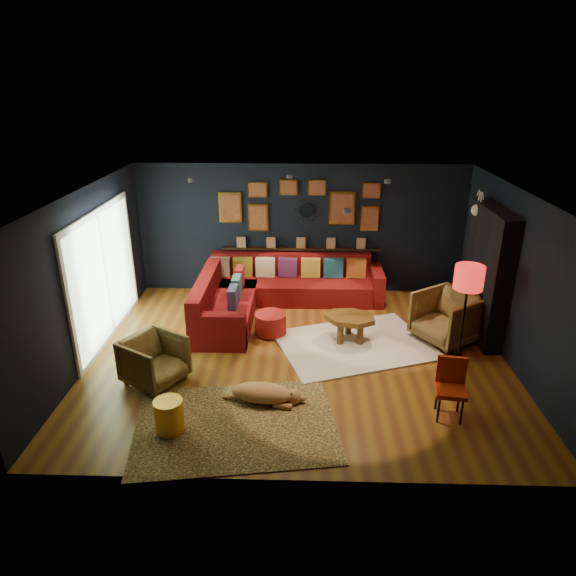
{
  "coord_description": "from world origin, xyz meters",
  "views": [
    {
      "loc": [
        0.05,
        -7.18,
        4.12
      ],
      "look_at": [
        -0.18,
        0.3,
        1.04
      ],
      "focal_mm": 32.0,
      "sensor_mm": 36.0,
      "label": 1
    }
  ],
  "objects_px": {
    "coffee_table": "(350,321)",
    "gold_stool": "(169,416)",
    "pouf": "(271,323)",
    "sectional": "(268,293)",
    "orange_chair": "(451,383)",
    "floor_lamp": "(468,282)",
    "armchair_right": "(447,315)",
    "dog": "(262,390)",
    "armchair_left": "(154,358)"
  },
  "relations": [
    {
      "from": "sectional",
      "to": "pouf",
      "type": "relative_size",
      "value": 6.29
    },
    {
      "from": "coffee_table",
      "to": "gold_stool",
      "type": "bearing_deg",
      "value": -134.53
    },
    {
      "from": "sectional",
      "to": "dog",
      "type": "relative_size",
      "value": 2.96
    },
    {
      "from": "coffee_table",
      "to": "armchair_left",
      "type": "bearing_deg",
      "value": -155.26
    },
    {
      "from": "sectional",
      "to": "coffee_table",
      "type": "distance_m",
      "value": 1.94
    },
    {
      "from": "pouf",
      "to": "armchair_right",
      "type": "distance_m",
      "value": 2.96
    },
    {
      "from": "coffee_table",
      "to": "armchair_right",
      "type": "bearing_deg",
      "value": 2.85
    },
    {
      "from": "pouf",
      "to": "gold_stool",
      "type": "height_order",
      "value": "gold_stool"
    },
    {
      "from": "orange_chair",
      "to": "dog",
      "type": "distance_m",
      "value": 2.48
    },
    {
      "from": "floor_lamp",
      "to": "gold_stool",
      "type": "bearing_deg",
      "value": -155.08
    },
    {
      "from": "armchair_right",
      "to": "dog",
      "type": "distance_m",
      "value": 3.5
    },
    {
      "from": "armchair_left",
      "to": "dog",
      "type": "xyz_separation_m",
      "value": [
        1.59,
        -0.46,
        -0.19
      ]
    },
    {
      "from": "gold_stool",
      "to": "dog",
      "type": "height_order",
      "value": "gold_stool"
    },
    {
      "from": "floor_lamp",
      "to": "dog",
      "type": "bearing_deg",
      "value": -157.5
    },
    {
      "from": "armchair_right",
      "to": "gold_stool",
      "type": "xyz_separation_m",
      "value": [
        -4.04,
        -2.55,
        -0.24
      ]
    },
    {
      "from": "pouf",
      "to": "dog",
      "type": "height_order",
      "value": "pouf"
    },
    {
      "from": "pouf",
      "to": "dog",
      "type": "xyz_separation_m",
      "value": [
        0.01,
        -2.01,
        -0.01
      ]
    },
    {
      "from": "orange_chair",
      "to": "pouf",
      "type": "bearing_deg",
      "value": 146.76
    },
    {
      "from": "coffee_table",
      "to": "armchair_right",
      "type": "xyz_separation_m",
      "value": [
        1.61,
        0.08,
        0.09
      ]
    },
    {
      "from": "pouf",
      "to": "armchair_right",
      "type": "bearing_deg",
      "value": -2.4
    },
    {
      "from": "armchair_left",
      "to": "pouf",
      "type": "bearing_deg",
      "value": -14.18
    },
    {
      "from": "sectional",
      "to": "orange_chair",
      "type": "bearing_deg",
      "value": -51.66
    },
    {
      "from": "coffee_table",
      "to": "gold_stool",
      "type": "height_order",
      "value": "coffee_table"
    },
    {
      "from": "armchair_right",
      "to": "gold_stool",
      "type": "height_order",
      "value": "armchair_right"
    },
    {
      "from": "sectional",
      "to": "armchair_left",
      "type": "relative_size",
      "value": 4.4
    },
    {
      "from": "armchair_right",
      "to": "orange_chair",
      "type": "height_order",
      "value": "armchair_right"
    },
    {
      "from": "armchair_right",
      "to": "sectional",
      "type": "bearing_deg",
      "value": -146.16
    },
    {
      "from": "sectional",
      "to": "coffee_table",
      "type": "xyz_separation_m",
      "value": [
        1.46,
        -1.29,
        0.06
      ]
    },
    {
      "from": "sectional",
      "to": "armchair_right",
      "type": "xyz_separation_m",
      "value": [
        3.06,
        -1.21,
        0.14
      ]
    },
    {
      "from": "sectional",
      "to": "dog",
      "type": "height_order",
      "value": "sectional"
    },
    {
      "from": "sectional",
      "to": "orange_chair",
      "type": "xyz_separation_m",
      "value": [
        2.59,
        -3.27,
        0.15
      ]
    },
    {
      "from": "coffee_table",
      "to": "pouf",
      "type": "xyz_separation_m",
      "value": [
        -1.34,
        0.2,
        -0.17
      ]
    },
    {
      "from": "gold_stool",
      "to": "floor_lamp",
      "type": "distance_m",
      "value": 4.64
    },
    {
      "from": "sectional",
      "to": "gold_stool",
      "type": "distance_m",
      "value": 3.88
    },
    {
      "from": "dog",
      "to": "pouf",
      "type": "bearing_deg",
      "value": 98.12
    },
    {
      "from": "sectional",
      "to": "coffee_table",
      "type": "height_order",
      "value": "sectional"
    },
    {
      "from": "floor_lamp",
      "to": "dog",
      "type": "xyz_separation_m",
      "value": [
        -2.98,
        -1.24,
        -1.12
      ]
    },
    {
      "from": "coffee_table",
      "to": "orange_chair",
      "type": "relative_size",
      "value": 1.23
    },
    {
      "from": "pouf",
      "to": "orange_chair",
      "type": "xyz_separation_m",
      "value": [
        2.47,
        -2.19,
        0.26
      ]
    },
    {
      "from": "gold_stool",
      "to": "floor_lamp",
      "type": "height_order",
      "value": "floor_lamp"
    },
    {
      "from": "sectional",
      "to": "floor_lamp",
      "type": "relative_size",
      "value": 2.17
    },
    {
      "from": "gold_stool",
      "to": "orange_chair",
      "type": "relative_size",
      "value": 0.56
    },
    {
      "from": "pouf",
      "to": "coffee_table",
      "type": "bearing_deg",
      "value": -8.65
    },
    {
      "from": "orange_chair",
      "to": "dog",
      "type": "bearing_deg",
      "value": -175.9
    },
    {
      "from": "pouf",
      "to": "dog",
      "type": "relative_size",
      "value": 0.47
    },
    {
      "from": "gold_stool",
      "to": "orange_chair",
      "type": "height_order",
      "value": "orange_chair"
    },
    {
      "from": "pouf",
      "to": "floor_lamp",
      "type": "bearing_deg",
      "value": -14.47
    },
    {
      "from": "orange_chair",
      "to": "dog",
      "type": "height_order",
      "value": "orange_chair"
    },
    {
      "from": "armchair_right",
      "to": "dog",
      "type": "xyz_separation_m",
      "value": [
        -2.93,
        -1.89,
        -0.27
      ]
    },
    {
      "from": "coffee_table",
      "to": "orange_chair",
      "type": "bearing_deg",
      "value": -60.26
    }
  ]
}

